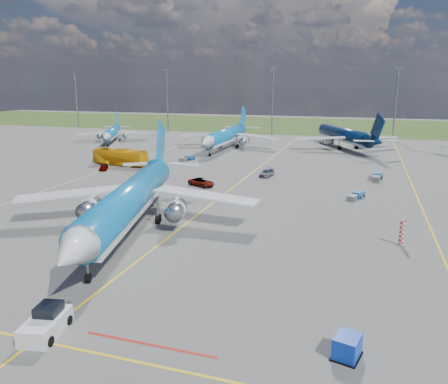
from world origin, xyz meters
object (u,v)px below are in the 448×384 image
(bg_jet_nw, at_px, (113,142))
(service_car_a, at_px, (104,167))
(bg_jet_nnw, at_px, (226,149))
(baggage_tug_c, at_px, (187,158))
(pushback_tug, at_px, (46,323))
(baggage_tug_w, at_px, (356,196))
(bg_jet_n, at_px, (344,148))
(uld_container, at_px, (347,347))
(warning_post, at_px, (402,233))
(apron_bus, at_px, (120,157))
(service_car_c, at_px, (267,173))
(service_car_b, at_px, (201,182))
(baggage_tug_e, at_px, (377,176))
(main_airliner, at_px, (132,230))

(bg_jet_nw, distance_m, service_car_a, 46.06)
(bg_jet_nnw, bearing_deg, baggage_tug_c, -98.28)
(pushback_tug, height_order, baggage_tug_w, pushback_tug)
(bg_jet_n, relative_size, uld_container, 21.08)
(warning_post, xyz_separation_m, baggage_tug_c, (-44.11, 44.01, -1.02))
(uld_container, bearing_deg, bg_jet_nnw, 126.54)
(apron_bus, height_order, service_car_c, apron_bus)
(apron_bus, bearing_deg, pushback_tug, -146.74)
(bg_jet_nw, height_order, uld_container, bg_jet_nw)
(service_car_b, relative_size, baggage_tug_e, 0.89)
(bg_jet_nnw, bearing_deg, pushback_tug, -80.39)
(main_airliner, distance_m, service_car_b, 24.97)
(warning_post, height_order, baggage_tug_e, warning_post)
(bg_jet_n, xyz_separation_m, main_airliner, (-21.37, -80.81, 0.00))
(bg_jet_nw, xyz_separation_m, baggage_tug_w, (73.65, -47.92, 0.46))
(apron_bus, bearing_deg, main_airliner, -140.65)
(baggage_tug_e, bearing_deg, service_car_c, -164.06)
(bg_jet_nnw, bearing_deg, service_car_a, -112.26)
(bg_jet_n, distance_m, service_car_a, 66.96)
(bg_jet_nnw, height_order, service_car_b, bg_jet_nnw)
(service_car_b, relative_size, baggage_tug_c, 1.05)
(bg_jet_nw, bearing_deg, baggage_tug_w, -57.06)
(apron_bus, bearing_deg, baggage_tug_e, -81.13)
(bg_jet_nnw, xyz_separation_m, bg_jet_n, (30.97, 11.59, 0.00))
(apron_bus, bearing_deg, bg_jet_nnw, -18.71)
(bg_jet_n, height_order, uld_container, bg_jet_n)
(pushback_tug, xyz_separation_m, baggage_tug_w, (20.51, 46.78, -0.35))
(bg_jet_nnw, xyz_separation_m, service_car_c, (18.71, -32.65, 0.70))
(apron_bus, bearing_deg, warning_post, -114.21)
(apron_bus, relative_size, baggage_tug_c, 2.76)
(pushback_tug, bearing_deg, bg_jet_nnw, 88.64)
(baggage_tug_c, bearing_deg, baggage_tug_w, -17.35)
(bg_jet_nw, distance_m, bg_jet_n, 69.38)
(apron_bus, relative_size, baggage_tug_e, 2.35)
(baggage_tug_c, bearing_deg, warning_post, -30.36)
(main_airliner, bearing_deg, baggage_tug_e, 39.57)
(bg_jet_nnw, distance_m, service_car_a, 39.90)
(warning_post, xyz_separation_m, pushback_tug, (-25.82, -26.94, -0.69))
(bg_jet_nnw, distance_m, main_airliner, 69.88)
(main_airliner, relative_size, baggage_tug_c, 9.26)
(pushback_tug, height_order, service_car_a, pushback_tug)
(bg_jet_nnw, distance_m, pushback_tug, 92.76)
(bg_jet_nnw, distance_m, baggage_tug_c, 20.77)
(pushback_tug, xyz_separation_m, baggage_tug_c, (-18.29, 70.96, -0.33))
(bg_jet_n, xyz_separation_m, service_car_a, (-46.18, -48.47, 0.69))
(bg_jet_nnw, distance_m, service_car_c, 37.64)
(warning_post, bearing_deg, bg_jet_nw, 139.37)
(warning_post, relative_size, bg_jet_nnw, 0.07)
(bg_jet_nw, height_order, apron_bus, bg_jet_nw)
(warning_post, relative_size, baggage_tug_c, 0.63)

